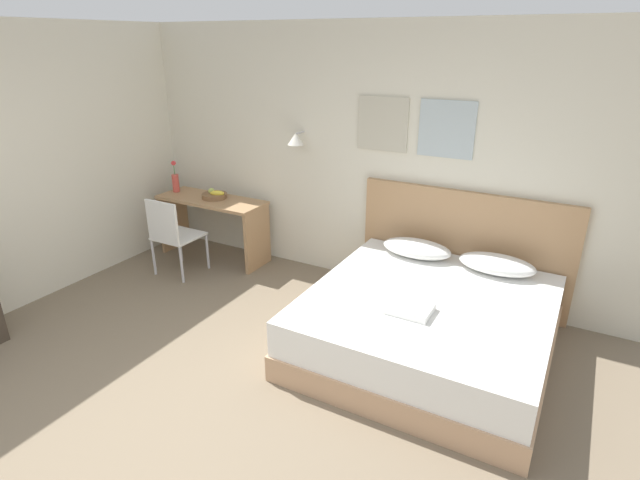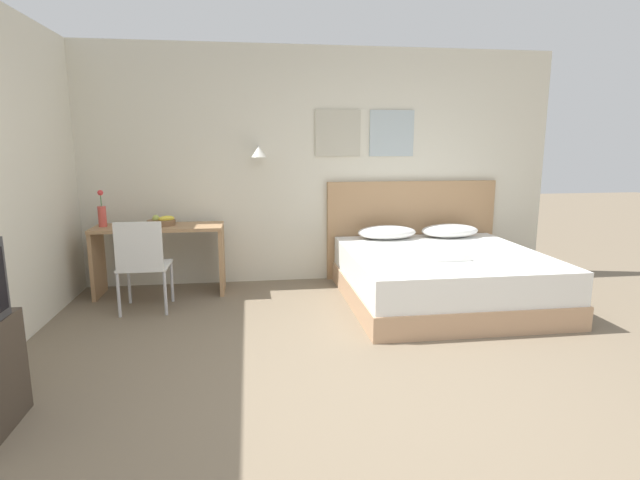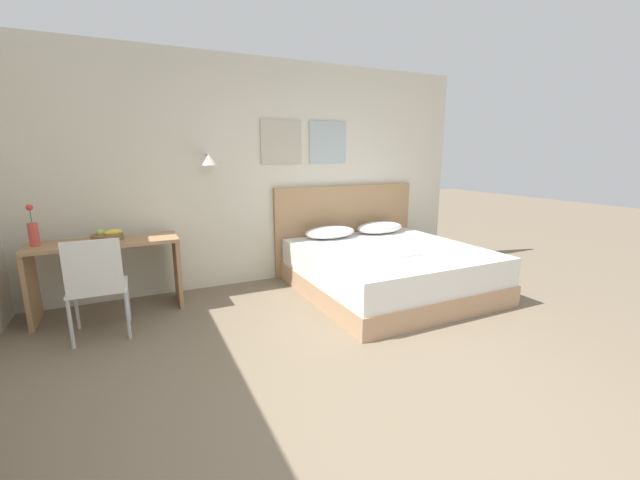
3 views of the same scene
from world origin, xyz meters
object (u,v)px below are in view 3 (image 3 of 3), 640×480
at_px(desk_chair, 96,281).
at_px(flower_vase, 33,232).
at_px(desk, 107,262).
at_px(pillow_left, 330,232).
at_px(folded_towel_near_foot, 401,252).
at_px(headboard, 346,228).
at_px(pillow_right, 380,228).
at_px(bed, 389,270).
at_px(fruit_bowl, 108,236).

bearing_deg(desk_chair, flower_vase, 128.21).
relative_size(desk, flower_vase, 3.47).
distance_m(pillow_left, folded_towel_near_foot, 1.09).
bearing_deg(headboard, folded_towel_near_foot, -93.17).
relative_size(pillow_right, folded_towel_near_foot, 1.93).
bearing_deg(pillow_left, desk_chair, -165.13).
bearing_deg(flower_vase, headboard, 5.03).
relative_size(pillow_left, desk_chair, 0.75).
height_order(headboard, flower_vase, headboard).
bearing_deg(bed, desk, 166.39).
relative_size(pillow_left, folded_towel_near_foot, 1.93).
relative_size(pillow_left, flower_vase, 1.76).
relative_size(bed, headboard, 0.97).
height_order(headboard, desk_chair, headboard).
xyz_separation_m(bed, folded_towel_near_foot, (-0.07, -0.30, 0.29)).
bearing_deg(pillow_right, flower_vase, -179.40).
relative_size(headboard, flower_vase, 5.36).
relative_size(folded_towel_near_foot, desk, 0.26).
height_order(desk_chair, fruit_bowl, desk_chair).
relative_size(bed, pillow_right, 2.94).
height_order(pillow_left, folded_towel_near_foot, pillow_left).
distance_m(pillow_left, fruit_bowl, 2.47).
bearing_deg(fruit_bowl, pillow_left, 0.58).
height_order(headboard, folded_towel_near_foot, headboard).
bearing_deg(desk, pillow_left, 1.38).
xyz_separation_m(pillow_right, desk, (-3.24, -0.06, -0.07)).
xyz_separation_m(bed, desk, (-2.86, 0.69, 0.27)).
bearing_deg(fruit_bowl, pillow_right, 0.45).
xyz_separation_m(pillow_left, folded_towel_near_foot, (0.30, -1.05, -0.05)).
bearing_deg(folded_towel_near_foot, pillow_left, 106.05).
height_order(pillow_right, folded_towel_near_foot, pillow_right).
xyz_separation_m(fruit_bowl, flower_vase, (-0.59, -0.01, 0.10)).
height_order(pillow_right, desk_chair, desk_chair).
distance_m(pillow_left, pillow_right, 0.75).
relative_size(pillow_right, fruit_bowl, 2.29).
distance_m(headboard, pillow_left, 0.46).
relative_size(pillow_right, desk, 0.51).
relative_size(pillow_right, flower_vase, 1.76).
bearing_deg(bed, folded_towel_near_foot, -103.81).
bearing_deg(desk, folded_towel_near_foot, -19.50).
relative_size(pillow_left, pillow_right, 1.00).
bearing_deg(pillow_right, fruit_bowl, -179.55).
bearing_deg(pillow_left, folded_towel_near_foot, -73.95).
xyz_separation_m(desk, flower_vase, (-0.56, 0.02, 0.35)).
xyz_separation_m(pillow_left, desk_chair, (-2.55, -0.68, -0.08)).
xyz_separation_m(desk, fruit_bowl, (0.03, 0.03, 0.25)).
xyz_separation_m(pillow_right, fruit_bowl, (-3.21, -0.02, 0.18)).
xyz_separation_m(headboard, pillow_left, (-0.37, -0.26, 0.02)).
bearing_deg(pillow_left, pillow_right, 0.00).
distance_m(bed, desk, 2.96).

